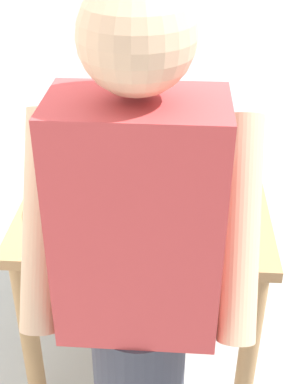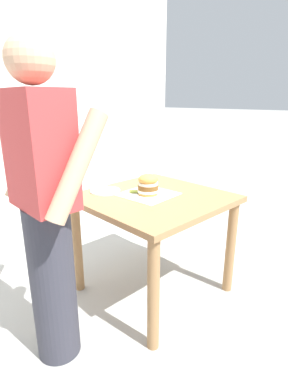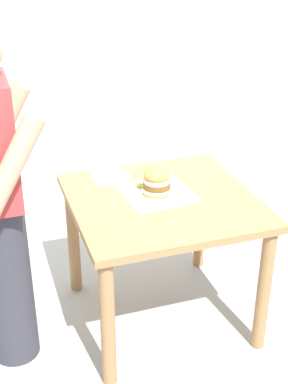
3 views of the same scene
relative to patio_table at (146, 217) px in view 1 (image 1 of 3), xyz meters
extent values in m
plane|color=#9E9E99|center=(0.00, 0.00, -0.63)|extent=(80.00, 80.00, 0.00)
cube|color=#9E7247|center=(0.00, 0.00, 0.11)|extent=(0.92, 0.94, 0.04)
cylinder|color=#9E7247|center=(-0.40, -0.41, -0.27)|extent=(0.07, 0.07, 0.72)
cylinder|color=#9E7247|center=(0.40, -0.41, -0.27)|extent=(0.07, 0.07, 0.72)
cylinder|color=#9E7247|center=(-0.40, 0.41, -0.27)|extent=(0.07, 0.07, 0.72)
cylinder|color=#9E7247|center=(0.40, 0.41, -0.27)|extent=(0.07, 0.07, 0.72)
cube|color=white|center=(0.05, 0.01, 0.13)|extent=(0.38, 0.38, 0.00)
cylinder|color=gold|center=(0.05, 0.02, 0.14)|extent=(0.14, 0.14, 0.02)
cylinder|color=silver|center=(0.05, 0.02, 0.16)|extent=(0.15, 0.15, 0.02)
cylinder|color=brown|center=(0.05, 0.02, 0.19)|extent=(0.15, 0.15, 0.03)
cylinder|color=silver|center=(0.05, 0.02, 0.21)|extent=(0.14, 0.14, 0.02)
ellipsoid|color=gold|center=(0.05, 0.02, 0.25)|extent=(0.14, 0.14, 0.07)
cylinder|color=#D1B77F|center=(0.05, 0.02, 0.29)|extent=(0.00, 0.00, 0.05)
cylinder|color=#8EA83D|center=(0.14, 0.07, 0.15)|extent=(0.07, 0.06, 0.02)
cylinder|color=white|center=(0.32, 0.19, 0.14)|extent=(0.22, 0.22, 0.01)
cylinder|color=silver|center=(0.30, 0.19, 0.15)|extent=(0.04, 0.17, 0.01)
cylinder|color=silver|center=(0.33, 0.19, 0.15)|extent=(0.03, 0.17, 0.01)
cube|color=#B73838|center=(-0.04, 0.82, 0.55)|extent=(0.36, 0.22, 0.56)
sphere|color=tan|center=(-0.04, 0.82, 0.95)|extent=(0.22, 0.22, 0.22)
cylinder|color=tan|center=(-0.27, 0.76, 0.50)|extent=(0.09, 0.34, 0.50)
cylinder|color=tan|center=(0.19, 0.76, 0.50)|extent=(0.09, 0.34, 0.50)
camera|label=1|loc=(-0.12, 1.77, 1.21)|focal=50.00mm
camera|label=2|loc=(-1.40, 1.44, 0.78)|focal=28.00mm
camera|label=3|loc=(-2.29, 0.86, 1.40)|focal=50.00mm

